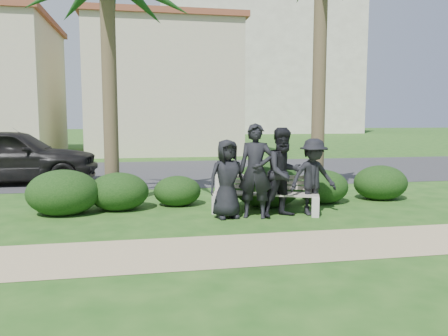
{
  "coord_description": "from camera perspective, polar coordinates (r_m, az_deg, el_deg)",
  "views": [
    {
      "loc": [
        -2.2,
        -7.93,
        1.92
      ],
      "look_at": [
        -0.53,
        1.0,
        0.9
      ],
      "focal_mm": 35.0,
      "sensor_mm": 36.0,
      "label": 1
    }
  ],
  "objects": [
    {
      "name": "ground",
      "position": [
        8.46,
        4.83,
        -6.72
      ],
      "size": [
        160.0,
        160.0,
        0.0
      ],
      "primitive_type": "plane",
      "color": "#1F4E16",
      "rests_on": "ground"
    },
    {
      "name": "man_d",
      "position": [
        8.89,
        11.56,
        -1.15
      ],
      "size": [
        1.05,
        0.67,
        1.54
      ],
      "primitive_type": "imported",
      "rotation": [
        0.0,
        0.0,
        0.11
      ],
      "color": "black",
      "rests_on": "ground"
    },
    {
      "name": "footpath",
      "position": [
        6.79,
        8.93,
        -10.07
      ],
      "size": [
        30.0,
        1.6,
        0.01
      ],
      "primitive_type": "cube",
      "color": "tan",
      "rests_on": "ground"
    },
    {
      "name": "hedge_a",
      "position": [
        9.38,
        -20.28,
        -2.88
      ],
      "size": [
        1.44,
        1.19,
        0.94
      ],
      "primitive_type": "ellipsoid",
      "color": "black",
      "rests_on": "ground"
    },
    {
      "name": "man_a",
      "position": [
        8.43,
        0.42,
        -1.44
      ],
      "size": [
        0.82,
        0.61,
        1.53
      ],
      "primitive_type": "imported",
      "rotation": [
        0.0,
        0.0,
        0.18
      ],
      "color": "black",
      "rests_on": "ground"
    },
    {
      "name": "hedge_d",
      "position": [
        9.67,
        5.68,
        -2.01
      ],
      "size": [
        1.56,
        1.29,
        1.02
      ],
      "primitive_type": "ellipsoid",
      "color": "black",
      "rests_on": "ground"
    },
    {
      "name": "hedge_c",
      "position": [
        9.78,
        -6.11,
        -2.89
      ],
      "size": [
        1.05,
        0.87,
        0.69
      ],
      "primitive_type": "ellipsoid",
      "color": "black",
      "rests_on": "ground"
    },
    {
      "name": "stucco_bldg_right",
      "position": [
        26.02,
        -8.05,
        10.2
      ],
      "size": [
        8.4,
        8.4,
        7.3
      ],
      "color": "beige",
      "rests_on": "ground"
    },
    {
      "name": "man_b",
      "position": [
        8.47,
        4.16,
        -0.38
      ],
      "size": [
        0.78,
        0.64,
        1.84
      ],
      "primitive_type": "imported",
      "rotation": [
        0.0,
        0.0,
        -0.34
      ],
      "color": "black",
      "rests_on": "ground"
    },
    {
      "name": "hotel_tower",
      "position": [
        65.99,
        3.94,
        16.43
      ],
      "size": [
        26.0,
        18.0,
        37.3
      ],
      "color": "beige",
      "rests_on": "ground"
    },
    {
      "name": "hedge_e",
      "position": [
        10.27,
        12.71,
        -2.27
      ],
      "size": [
        1.21,
        1.0,
        0.79
      ],
      "primitive_type": "ellipsoid",
      "color": "black",
      "rests_on": "ground"
    },
    {
      "name": "car_a",
      "position": [
        14.35,
        -25.99,
        1.43
      ],
      "size": [
        4.89,
        1.99,
        1.67
      ],
      "primitive_type": "imported",
      "rotation": [
        0.0,
        0.0,
        1.57
      ],
      "color": "black",
      "rests_on": "ground"
    },
    {
      "name": "hedge_b",
      "position": [
        9.51,
        -13.6,
        -2.88
      ],
      "size": [
        1.26,
        1.04,
        0.82
      ],
      "primitive_type": "ellipsoid",
      "color": "black",
      "rests_on": "ground"
    },
    {
      "name": "park_bench",
      "position": [
        8.96,
        5.35,
        -3.78
      ],
      "size": [
        2.28,
        1.17,
        0.75
      ],
      "rotation": [
        0.0,
        0.0,
        -0.34
      ],
      "color": "gray",
      "rests_on": "ground"
    },
    {
      "name": "asphalt_street",
      "position": [
        16.2,
        -2.71,
        -0.39
      ],
      "size": [
        160.0,
        8.0,
        0.01
      ],
      "primitive_type": "cube",
      "color": "#2D2D30",
      "rests_on": "ground"
    },
    {
      "name": "hedge_f",
      "position": [
        11.12,
        19.75,
        -1.7
      ],
      "size": [
        1.29,
        1.07,
        0.84
      ],
      "primitive_type": "ellipsoid",
      "color": "black",
      "rests_on": "ground"
    },
    {
      "name": "man_c",
      "position": [
        8.6,
        7.82,
        -0.59
      ],
      "size": [
        1.01,
        0.88,
        1.76
      ],
      "primitive_type": "imported",
      "rotation": [
        0.0,
        0.0,
        0.29
      ],
      "color": "black",
      "rests_on": "ground"
    }
  ]
}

